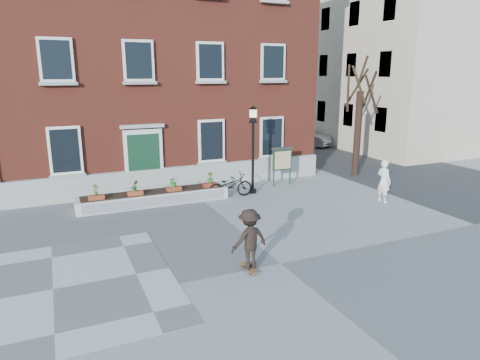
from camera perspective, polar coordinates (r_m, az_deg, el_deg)
name	(u,v)px	position (r m, az deg, el deg)	size (l,w,h in m)	color
ground	(280,264)	(12.54, 5.42, -11.03)	(100.00, 100.00, 0.00)	gray
checker_patch	(53,289)	(12.10, -23.67, -13.21)	(6.00, 6.00, 0.01)	slate
bicycle	(230,185)	(18.66, -1.32, -0.73)	(0.70, 2.01, 1.06)	black
parked_car	(306,137)	(32.32, 8.77, 5.69)	(1.38, 3.96, 1.30)	#A7AAAC
bystander	(384,181)	(18.91, 18.63, -0.12)	(0.66, 0.43, 1.80)	white
brick_building	(119,53)	(24.13, -15.82, 15.98)	(18.40, 10.85, 12.60)	maroon
planter_assembly	(154,197)	(18.13, -11.33, -2.19)	(6.20, 1.12, 1.15)	silver
bare_tree	(358,123)	(23.24, 15.50, 7.40)	(1.83, 1.83, 6.16)	black
side_street	(357,51)	(37.95, 15.29, 16.25)	(15.20, 36.00, 14.50)	#393A3C
lamp_post	(253,138)	(18.90, 1.75, 5.69)	(0.40, 0.40, 3.93)	black
notice_board	(282,160)	(20.58, 5.65, 2.71)	(1.10, 0.16, 1.87)	#193324
skateboarder	(249,239)	(11.75, 1.27, -7.88)	(1.17, 0.78, 1.77)	brown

